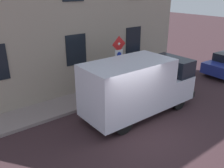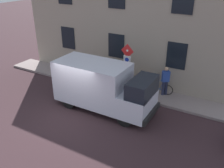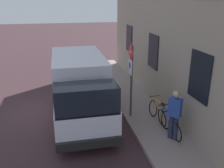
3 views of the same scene
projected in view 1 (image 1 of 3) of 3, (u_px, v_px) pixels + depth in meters
ground_plane at (134, 129)px, 9.68m from camera, size 80.00×80.00×0.00m
sidewalk_slab at (87, 98)px, 12.19m from camera, size 1.71×15.85×0.14m
building_facade at (71, 21)px, 11.70m from camera, size 0.75×13.85×7.51m
sign_post_stacked at (119, 58)px, 11.83m from camera, size 0.16×0.56×2.87m
delivery_van at (138, 85)px, 10.44m from camera, size 2.01×5.33×2.50m
bicycle_blue at (130, 76)px, 14.02m from camera, size 0.46×1.71×0.89m
bicycle_orange at (118, 79)px, 13.53m from camera, size 0.46×1.71×0.89m
pedestrian at (135, 65)px, 14.02m from camera, size 0.46×0.47×1.72m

